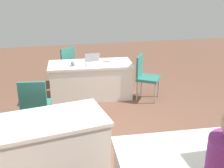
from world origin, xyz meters
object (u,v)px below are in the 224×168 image
at_px(chair_by_pillar, 145,75).
at_px(chair_near_front, 64,64).
at_px(laptop_silver, 93,62).
at_px(scissors_red, 106,62).
at_px(chair_tucked_left, 35,103).
at_px(table_foreground, 91,80).
at_px(yarn_ball, 73,64).
at_px(table_mid_right, 42,146).

bearing_deg(chair_by_pillar, chair_near_front, -93.58).
bearing_deg(laptop_silver, chair_near_front, -60.97).
height_order(chair_by_pillar, scissors_red, chair_by_pillar).
height_order(chair_tucked_left, chair_by_pillar, chair_tucked_left).
height_order(table_foreground, yarn_ball, yarn_ball).
bearing_deg(chair_by_pillar, yarn_ball, -66.96).
bearing_deg(chair_by_pillar, chair_tucked_left, -31.89).
bearing_deg(yarn_ball, scissors_red, -167.66).
distance_m(laptop_silver, yarn_ball, 0.43).
relative_size(chair_by_pillar, laptop_silver, 2.80).
bearing_deg(yarn_ball, table_foreground, -161.94).
relative_size(chair_near_front, chair_tucked_left, 0.97).
distance_m(yarn_ball, scissors_red, 0.72).
xyz_separation_m(chair_by_pillar, laptop_silver, (1.05, -0.30, 0.26)).
xyz_separation_m(chair_by_pillar, scissors_red, (0.77, -0.39, 0.22)).
bearing_deg(table_mid_right, chair_near_front, -98.79).
distance_m(table_foreground, laptop_silver, 0.42).
bearing_deg(scissors_red, chair_tucked_left, 38.23).
bearing_deg(yarn_ball, chair_tucked_left, 60.62).
xyz_separation_m(table_mid_right, yarn_ball, (-0.63, -2.29, 0.43)).
distance_m(chair_near_front, chair_tucked_left, 2.31).
bearing_deg(table_mid_right, laptop_silver, -114.18).
distance_m(chair_near_front, laptop_silver, 1.06).
distance_m(table_mid_right, scissors_red, 2.81).
height_order(chair_tucked_left, scissors_red, chair_tucked_left).
relative_size(chair_near_front, laptop_silver, 2.81).
bearing_deg(table_foreground, chair_tucked_left, 52.27).
bearing_deg(table_mid_right, chair_by_pillar, -135.78).
bearing_deg(chair_by_pillar, laptop_silver, -73.83).
bearing_deg(scissors_red, chair_near_front, -49.78).
bearing_deg(chair_near_front, yarn_ball, -122.17).
distance_m(table_mid_right, chair_by_pillar, 2.94).
xyz_separation_m(table_mid_right, chair_tucked_left, (0.10, -0.98, 0.19)).
xyz_separation_m(table_foreground, chair_near_front, (0.51, -0.80, 0.16)).
height_order(chair_near_front, scissors_red, chair_near_front).
xyz_separation_m(table_mid_right, laptop_silver, (-1.06, -2.35, 0.41)).
bearing_deg(table_foreground, yarn_ball, 18.06).
relative_size(table_foreground, yarn_ball, 17.87).
relative_size(chair_tucked_left, scissors_red, 5.41).
relative_size(table_mid_right, chair_near_front, 1.91).
xyz_separation_m(chair_near_front, yarn_ball, (-0.14, 0.92, 0.26)).
xyz_separation_m(laptop_silver, yarn_ball, (0.42, 0.06, 0.01)).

